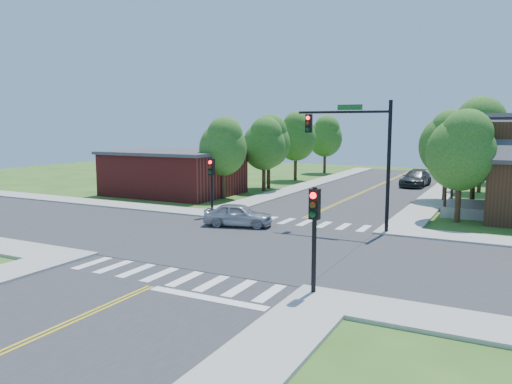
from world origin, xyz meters
The scene contains 25 objects.
ground centered at (0.00, 0.00, 0.00)m, with size 100.00×100.00×0.00m, color #2F591B.
road_ns centered at (0.00, 0.00, 0.02)m, with size 10.00×90.00×0.04m, color #2D2D30.
road_ew centered at (0.00, 0.00, 0.03)m, with size 90.00×10.00×0.04m, color #2D2D30.
intersection_patch centered at (0.00, 0.00, 0.00)m, with size 10.20×10.20×0.06m, color #2D2D30.
sidewalk_nw centered at (-15.82, 15.82, 0.07)m, with size 40.00×40.00×0.14m.
crosswalk_north centered at (0.00, 6.20, 0.05)m, with size 8.85×2.00×0.01m.
crosswalk_south centered at (0.00, -6.20, 0.05)m, with size 8.85×2.00×0.01m.
centerline centered at (0.00, 0.00, 0.05)m, with size 0.30×90.00×0.01m.
stop_bar centered at (2.50, -7.60, 0.00)m, with size 4.60×0.45×0.09m, color white.
signal_mast_ne centered at (3.91, 5.59, 4.85)m, with size 5.30×0.42×7.20m.
signal_pole_se centered at (5.60, -5.62, 2.66)m, with size 0.34×0.42×3.80m.
signal_pole_nw centered at (-5.60, 5.58, 2.66)m, with size 0.34×0.42×3.80m.
building_nw centered at (-14.20, 13.20, 1.88)m, with size 10.40×8.40×3.73m.
tree_e_a centered at (8.79, 10.73, 4.48)m, with size 4.03×3.83×6.85m.
tree_e_b centered at (9.12, 17.95, 5.19)m, with size 4.66×4.43×7.92m.
tree_e_c centered at (9.12, 26.18, 5.03)m, with size 4.52×4.29×7.68m.
tree_e_d centered at (8.85, 34.87, 5.07)m, with size 4.55×4.33×7.74m.
tree_w_a centered at (-9.00, 12.77, 4.29)m, with size 3.85×3.66×6.55m.
tree_w_b centered at (-8.59, 20.29, 4.50)m, with size 4.04×3.84×6.87m.
tree_w_c centered at (-8.98, 27.70, 4.81)m, with size 4.32×4.10×7.34m.
tree_w_d centered at (-8.92, 36.84, 4.63)m, with size 4.16×3.95×7.06m.
tree_house centered at (7.07, 19.12, 4.63)m, with size 4.16×3.95×7.07m.
tree_bldg centered at (-8.14, 18.40, 4.34)m, with size 3.90×3.70×6.63m.
car_silver centered at (-2.49, 3.50, 0.68)m, with size 4.24×2.53×1.35m, color #B0B2B8.
car_dgrey centered at (3.37, 27.88, 0.77)m, with size 2.50×5.42×1.54m, color #2A2D2F.
Camera 1 is at (11.47, -21.37, 5.89)m, focal length 35.00 mm.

